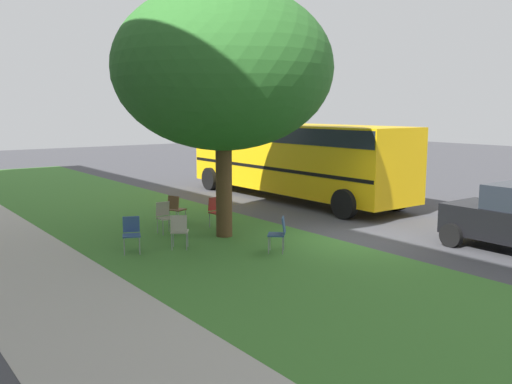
# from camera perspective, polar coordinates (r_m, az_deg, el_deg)

# --- Properties ---
(ground) EXTENTS (80.00, 80.00, 0.00)m
(ground) POSITION_cam_1_polar(r_m,az_deg,el_deg) (14.94, 9.35, -4.87)
(ground) COLOR #424247
(grass_verge) EXTENTS (48.00, 6.00, 0.01)m
(grass_verge) POSITION_cam_1_polar(r_m,az_deg,el_deg) (12.90, -0.67, -6.91)
(grass_verge) COLOR #3D752D
(grass_verge) RESTS_ON ground
(sidewalk_strip) EXTENTS (48.00, 2.80, 0.01)m
(sidewalk_strip) POSITION_cam_1_polar(r_m,az_deg,el_deg) (11.02, -19.83, -10.15)
(sidewalk_strip) COLOR #ADA89E
(sidewalk_strip) RESTS_ON ground
(street_tree) EXTENTS (5.80, 5.80, 6.64)m
(street_tree) POSITION_cam_1_polar(r_m,az_deg,el_deg) (14.80, -3.45, 12.59)
(street_tree) COLOR brown
(street_tree) RESTS_ON ground
(chair_0) EXTENTS (0.58, 0.58, 0.88)m
(chair_0) POSITION_cam_1_polar(r_m,az_deg,el_deg) (13.74, -7.96, -3.81)
(chair_0) COLOR #ADA393
(chair_0) RESTS_ON ground
(chair_1) EXTENTS (0.55, 0.54, 0.88)m
(chair_1) POSITION_cam_1_polar(r_m,az_deg,el_deg) (13.65, -12.79, -4.03)
(chair_1) COLOR #335184
(chair_1) RESTS_ON ground
(chair_2) EXTENTS (0.59, 0.59, 0.88)m
(chair_2) POSITION_cam_1_polar(r_m,az_deg,el_deg) (13.34, 2.43, -4.11)
(chair_2) COLOR #335184
(chair_2) RESTS_ON ground
(chair_3) EXTENTS (0.47, 0.47, 0.88)m
(chair_3) POSITION_cam_1_polar(r_m,az_deg,el_deg) (16.25, -4.14, -1.83)
(chair_3) COLOR #B7332D
(chair_3) RESTS_ON ground
(chair_4) EXTENTS (0.54, 0.55, 0.88)m
(chair_4) POSITION_cam_1_polar(r_m,az_deg,el_deg) (16.75, -8.33, -1.58)
(chair_4) COLOR brown
(chair_4) RESTS_ON ground
(chair_5) EXTENTS (0.42, 0.42, 0.88)m
(chair_5) POSITION_cam_1_polar(r_m,az_deg,el_deg) (15.59, -9.46, -2.37)
(chair_5) COLOR #ADA393
(chair_5) RESTS_ON ground
(school_bus) EXTENTS (10.40, 2.80, 2.88)m
(school_bus) POSITION_cam_1_polar(r_m,az_deg,el_deg) (21.19, 3.85, 3.98)
(school_bus) COLOR yellow
(school_bus) RESTS_ON ground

